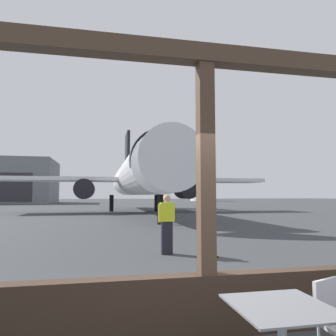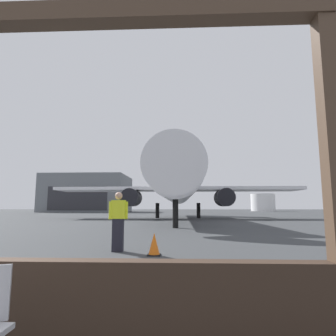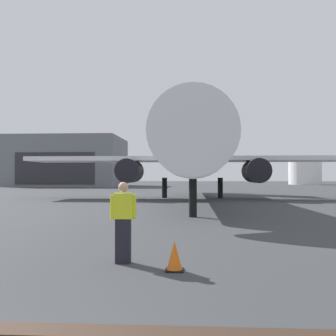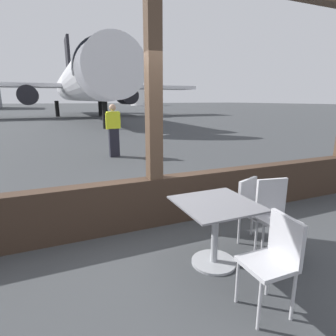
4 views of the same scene
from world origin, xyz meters
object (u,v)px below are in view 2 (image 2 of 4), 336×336
Objects in this scene: airplane at (177,185)px; ground_crew_worker at (118,220)px; fuel_storage_tank at (263,202)px; distant_hangar at (89,194)px; traffic_cone at (154,245)px.

airplane is 18.22× the size of ground_crew_worker.
fuel_storage_tank is at bearing 71.46° from ground_crew_worker.
fuel_storage_tank is (49.46, 16.11, -2.03)m from distant_hangar.
traffic_cone is at bearing -91.02° from airplane.
traffic_cone is 86.00m from fuel_storage_tank.
airplane is 53.29× the size of traffic_cone.
ground_crew_worker is 2.93× the size of traffic_cone.
distant_hangar is at bearing -161.95° from fuel_storage_tank.
ground_crew_worker is at bearing -108.54° from fuel_storage_tank.
fuel_storage_tank is at bearing 72.31° from traffic_cone.
distant_hangar is (-23.34, 65.79, 4.38)m from traffic_cone.
distant_hangar is at bearing 108.81° from ground_crew_worker.
ground_crew_worker is at bearing -71.19° from distant_hangar.
airplane is 22.58m from traffic_cone.
fuel_storage_tank is at bearing 18.05° from distant_hangar.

